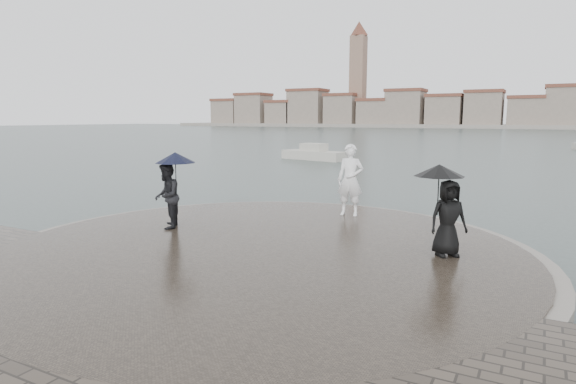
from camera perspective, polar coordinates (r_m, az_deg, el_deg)
The scene contains 8 objects.
ground at distance 8.64m, azimuth -15.57°, elevation -13.93°, with size 400.00×400.00×0.00m, color #2B3835.
kerb_ring at distance 11.22m, azimuth -3.14°, elevation -7.43°, with size 12.50×12.50×0.32m, color gray.
quay_tip at distance 11.21m, azimuth -3.14°, elevation -7.32°, with size 11.90×11.90×0.36m, color #2D261E.
statue at distance 14.59m, azimuth 7.39°, elevation 1.43°, with size 0.79×0.52×2.16m, color white.
visitor_left at distance 13.11m, azimuth -13.95°, elevation 0.61°, with size 1.29×1.17×2.04m.
visitor_right at distance 10.76m, azimuth 18.16°, elevation -1.30°, with size 1.27×1.09×1.95m.
far_skyline at distance 166.86m, azimuth 24.18°, elevation 8.82°, with size 260.00×20.00×37.00m.
boats at distance 43.73m, azimuth 28.51°, elevation 3.90°, with size 33.56×26.64×1.50m.
Camera 1 is at (5.58, -5.72, 3.29)m, focal length 30.00 mm.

